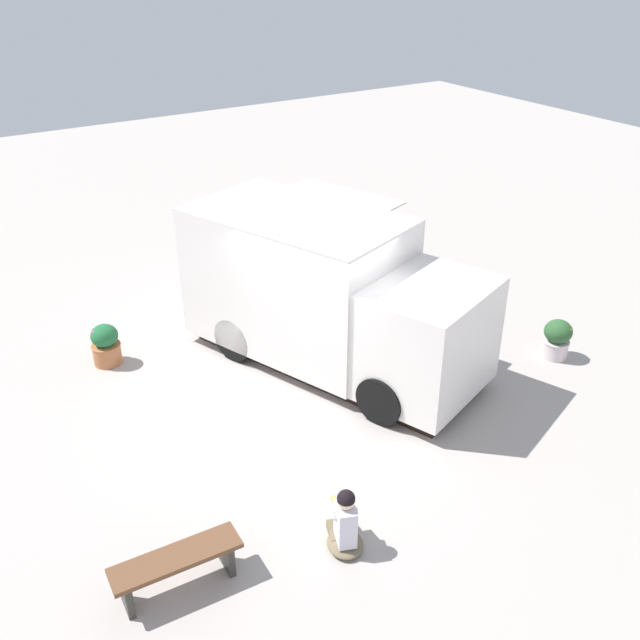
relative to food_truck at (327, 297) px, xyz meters
name	(u,v)px	position (x,y,z in m)	size (l,w,h in m)	color
ground_plane	(318,387)	(0.67, -0.60, -1.21)	(40.00, 40.00, 0.00)	#AFA69F
food_truck	(327,297)	(0.00, 0.00, 0.00)	(5.55, 3.71, 2.55)	white
person_customer	(345,524)	(3.74, -2.18, -0.86)	(0.78, 0.60, 0.89)	#706147
planter_flowering_near	(106,345)	(-1.94, -3.27, -0.85)	(0.50, 0.50, 0.74)	#B3683F
planter_flowering_far	(557,338)	(2.10, 3.42, -0.84)	(0.49, 0.49, 0.72)	silver
plaza_bench	(177,564)	(3.25, -4.12, -0.85)	(0.49, 1.50, 0.49)	brown
trash_bin	(380,245)	(-2.79, 3.24, -0.77)	(0.42, 0.42, 0.87)	#2C5131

